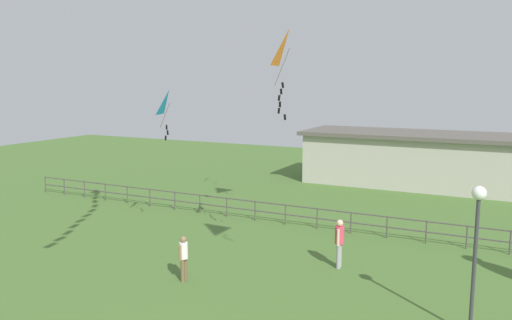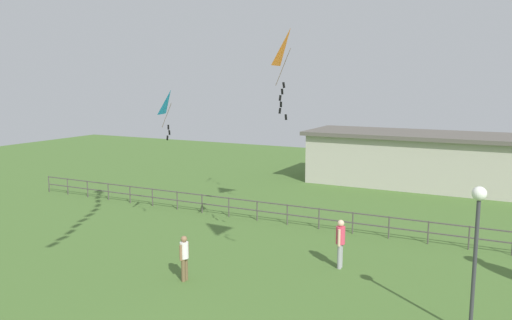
# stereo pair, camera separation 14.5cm
# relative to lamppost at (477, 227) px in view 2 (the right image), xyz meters

# --- Properties ---
(lamppost) EXTENTS (0.36, 0.36, 3.93)m
(lamppost) POSITION_rel_lamppost_xyz_m (0.00, 0.00, 0.00)
(lamppost) COLOR #38383D
(lamppost) RESTS_ON ground_plane
(person_2) EXTENTS (0.28, 0.46, 1.52)m
(person_2) POSITION_rel_lamppost_xyz_m (-8.69, -0.30, -2.03)
(person_2) COLOR brown
(person_2) RESTS_ON ground_plane
(person_4) EXTENTS (0.32, 0.52, 1.74)m
(person_4) POSITION_rel_lamppost_xyz_m (-4.51, 3.16, -1.90)
(person_4) COLOR #99999E
(person_4) RESTS_ON ground_plane
(kite_2) EXTENTS (0.83, 0.79, 3.07)m
(kite_2) POSITION_rel_lamppost_xyz_m (-6.31, 2.72, 4.56)
(kite_2) COLOR orange
(kite_3) EXTENTS (0.73, 0.83, 2.03)m
(kite_3) POSITION_rel_lamppost_xyz_m (-11.83, 3.44, 2.66)
(kite_3) COLOR #198CD1
(waterfront_railing) EXTENTS (36.03, 0.06, 0.95)m
(waterfront_railing) POSITION_rel_lamppost_xyz_m (-6.09, 7.37, -2.28)
(waterfront_railing) COLOR #4C4742
(waterfront_railing) RESTS_ON ground_plane
(pavilion_building) EXTENTS (14.49, 5.43, 3.32)m
(pavilion_building) POSITION_rel_lamppost_xyz_m (-4.36, 19.37, -1.22)
(pavilion_building) COLOR #B7B2A3
(pavilion_building) RESTS_ON ground_plane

